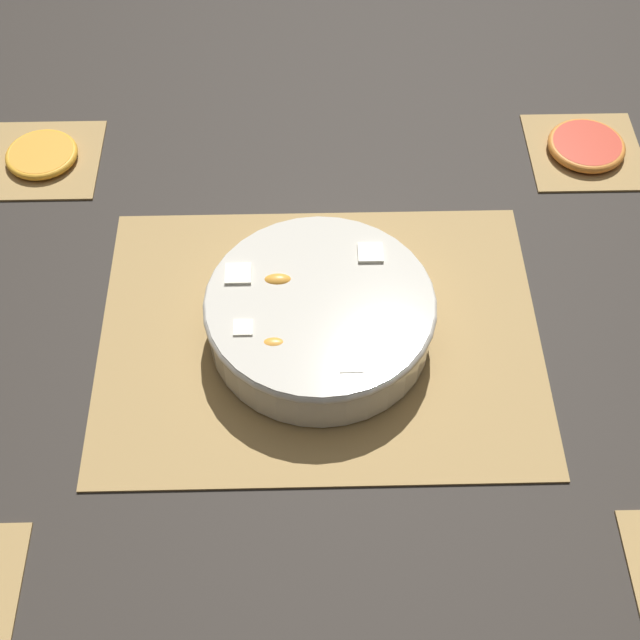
{
  "coord_description": "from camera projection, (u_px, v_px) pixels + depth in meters",
  "views": [
    {
      "loc": [
        -0.01,
        -0.59,
        0.81
      ],
      "look_at": [
        0.0,
        0.0,
        0.03
      ],
      "focal_mm": 50.0,
      "sensor_mm": 36.0,
      "label": 1
    }
  ],
  "objects": [
    {
      "name": "bamboo_mat_center",
      "position": [
        320.0,
        334.0,
        1.0
      ],
      "size": [
        0.49,
        0.37,
        0.01
      ],
      "color": "#A8844C",
      "rests_on": "ground_plane"
    },
    {
      "name": "ground_plane",
      "position": [
        320.0,
        336.0,
        1.0
      ],
      "size": [
        6.0,
        6.0,
        0.0
      ],
      "primitive_type": "plane",
      "color": "#2D2823"
    },
    {
      "name": "grapefruit_slice",
      "position": [
        586.0,
        146.0,
        1.17
      ],
      "size": [
        0.1,
        0.1,
        0.01
      ],
      "color": "red",
      "rests_on": "coaster_mat_far_right"
    },
    {
      "name": "coaster_mat_far_right",
      "position": [
        585.0,
        151.0,
        1.18
      ],
      "size": [
        0.15,
        0.15,
        0.01
      ],
      "color": "#A8844C",
      "rests_on": "ground_plane"
    },
    {
      "name": "orange_slice_whole",
      "position": [
        42.0,
        154.0,
        1.16
      ],
      "size": [
        0.09,
        0.09,
        0.01
      ],
      "color": "#F9A338",
      "rests_on": "coaster_mat_far_left"
    },
    {
      "name": "fruit_salad_bowl",
      "position": [
        320.0,
        315.0,
        0.97
      ],
      "size": [
        0.25,
        0.25,
        0.06
      ],
      "color": "silver",
      "rests_on": "bamboo_mat_center"
    },
    {
      "name": "coaster_mat_far_left",
      "position": [
        43.0,
        159.0,
        1.17
      ],
      "size": [
        0.15,
        0.15,
        0.01
      ],
      "color": "#A8844C",
      "rests_on": "ground_plane"
    }
  ]
}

